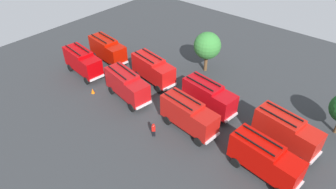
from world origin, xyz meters
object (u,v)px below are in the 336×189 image
at_px(fire_truck_0, 83,61).
at_px(fire_truck_3, 265,158).
at_px(fire_truck_7, 286,131).
at_px(firefighter_0, 154,130).
at_px(traffic_cone_0, 93,91).
at_px(tree_0, 207,46).
at_px(fire_truck_4, 108,49).
at_px(fire_truck_6, 209,96).
at_px(fire_truck_2, 189,114).
at_px(fire_truck_1, 127,85).
at_px(firefighter_1, 171,98).
at_px(traffic_cone_1, 97,62).
at_px(fire_truck_5, 153,69).

relative_size(fire_truck_0, fire_truck_3, 1.00).
distance_m(fire_truck_0, fire_truck_7, 29.35).
relative_size(firefighter_0, traffic_cone_0, 2.51).
bearing_deg(tree_0, firefighter_0, -76.75).
bearing_deg(tree_0, traffic_cone_0, -119.18).
distance_m(fire_truck_4, fire_truck_6, 19.27).
distance_m(fire_truck_2, tree_0, 13.73).
relative_size(tree_0, traffic_cone_0, 8.70).
bearing_deg(firefighter_0, traffic_cone_0, 46.07).
distance_m(tree_0, traffic_cone_0, 17.68).
xyz_separation_m(fire_truck_1, traffic_cone_0, (-4.54, -2.41, -1.79)).
height_order(fire_truck_3, firefighter_0, fire_truck_3).
bearing_deg(firefighter_1, traffic_cone_1, 50.75).
bearing_deg(fire_truck_5, fire_truck_1, -79.89).
xyz_separation_m(fire_truck_7, firefighter_1, (-14.18, -2.31, -1.17)).
height_order(fire_truck_0, fire_truck_4, same).
relative_size(fire_truck_0, firefighter_1, 4.25).
bearing_deg(fire_truck_7, fire_truck_6, -170.39).
height_order(fire_truck_3, fire_truck_4, same).
bearing_deg(fire_truck_7, firefighter_1, -162.39).
bearing_deg(firefighter_1, tree_0, -30.73).
xyz_separation_m(fire_truck_0, firefighter_0, (17.11, -3.11, -1.14)).
bearing_deg(fire_truck_4, firefighter_1, -1.52).
bearing_deg(fire_truck_5, fire_truck_3, -6.24).
height_order(fire_truck_1, fire_truck_4, same).
height_order(fire_truck_0, tree_0, tree_0).
xyz_separation_m(fire_truck_7, traffic_cone_0, (-23.93, -7.50, -1.79)).
xyz_separation_m(fire_truck_6, tree_0, (-5.69, 7.78, 2.04)).
bearing_deg(firefighter_0, firefighter_1, -18.46).
bearing_deg(firefighter_1, fire_truck_4, 43.65).
xyz_separation_m(fire_truck_6, fire_truck_7, (9.82, 0.21, 0.00)).
xyz_separation_m(fire_truck_2, traffic_cone_0, (-14.33, -2.84, -1.79)).
xyz_separation_m(fire_truck_2, tree_0, (-5.91, 12.22, 2.04)).
distance_m(fire_truck_7, traffic_cone_0, 25.14).
bearing_deg(fire_truck_1, fire_truck_3, 9.68).
bearing_deg(traffic_cone_1, traffic_cone_0, -43.21).
height_order(fire_truck_1, firefighter_0, fire_truck_1).
bearing_deg(fire_truck_2, fire_truck_5, 160.02).
distance_m(fire_truck_5, traffic_cone_0, 8.94).
bearing_deg(traffic_cone_1, firefighter_0, -19.01).
relative_size(fire_truck_4, fire_truck_6, 1.00).
xyz_separation_m(fire_truck_6, firefighter_0, (-1.97, -8.03, -1.14)).
bearing_deg(fire_truck_4, tree_0, 36.27).
distance_m(firefighter_1, tree_0, 10.47).
distance_m(fire_truck_4, fire_truck_5, 9.57).
distance_m(fire_truck_6, traffic_cone_1, 20.05).
relative_size(fire_truck_7, firefighter_0, 4.16).
bearing_deg(fire_truck_4, fire_truck_3, -3.06).
xyz_separation_m(fire_truck_0, fire_truck_3, (28.81, 0.05, 0.00)).
distance_m(fire_truck_1, traffic_cone_0, 5.44).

